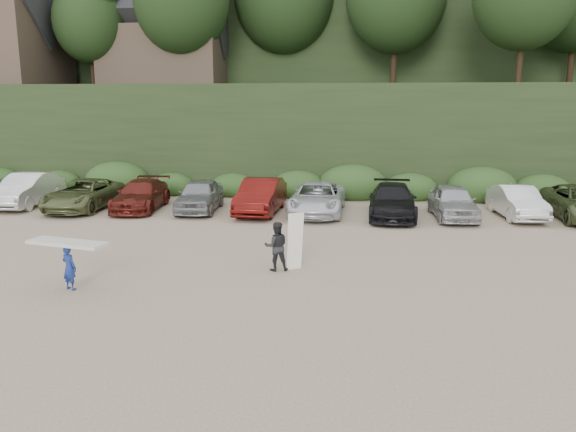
# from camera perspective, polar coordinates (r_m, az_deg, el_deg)

# --- Properties ---
(ground) EXTENTS (120.00, 120.00, 0.00)m
(ground) POSITION_cam_1_polar(r_m,az_deg,el_deg) (16.06, 2.29, -6.77)
(ground) COLOR tan
(ground) RESTS_ON ground
(hillside_backdrop) EXTENTS (90.00, 41.50, 28.00)m
(hillside_backdrop) POSITION_cam_1_polar(r_m,az_deg,el_deg) (51.52, 5.47, 18.39)
(hillside_backdrop) COLOR black
(hillside_backdrop) RESTS_ON ground
(parked_cars) EXTENTS (39.65, 5.67, 1.62)m
(parked_cars) POSITION_cam_1_polar(r_m,az_deg,el_deg) (25.55, 7.12, 1.77)
(parked_cars) COLOR #B3B3B8
(parked_cars) RESTS_ON ground
(child_surfer) EXTENTS (2.35, 1.12, 1.36)m
(child_surfer) POSITION_cam_1_polar(r_m,az_deg,el_deg) (16.33, -21.42, -3.88)
(child_surfer) COLOR navy
(child_surfer) RESTS_ON ground
(adult_surfer) EXTENTS (1.25, 0.73, 1.78)m
(adult_surfer) POSITION_cam_1_polar(r_m,az_deg,el_deg) (16.99, -1.02, -3.05)
(adult_surfer) COLOR black
(adult_surfer) RESTS_ON ground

